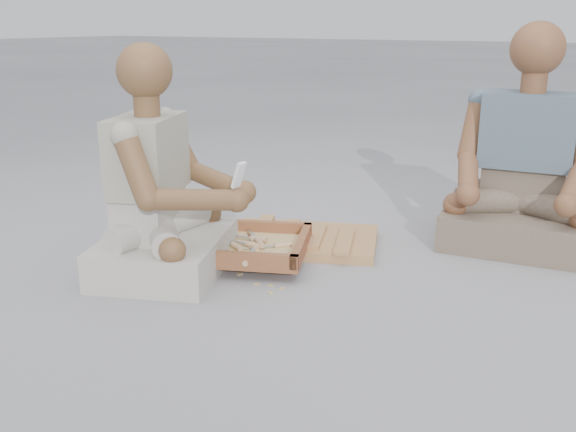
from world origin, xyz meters
The scene contains 30 objects.
ground centered at (0.00, 0.00, 0.00)m, with size 60.00×60.00×0.00m, color #97969B.
carved_panel centered at (-0.21, 0.72, 0.02)m, with size 0.63×0.42×0.04m, color olive.
tool_tray centered at (-0.33, 0.42, 0.07)m, with size 0.64×0.58×0.07m.
chisel_0 centered at (-0.29, 0.43, 0.08)m, with size 0.22×0.02×0.02m.
chisel_1 centered at (-0.30, 0.32, 0.07)m, with size 0.20×0.13×0.02m.
chisel_2 centered at (-0.19, 0.48, 0.07)m, with size 0.17×0.16×0.02m.
chisel_3 centered at (-0.21, 0.29, 0.08)m, with size 0.10×0.21×0.02m.
chisel_4 centered at (-0.27, 0.46, 0.08)m, with size 0.18×0.16×0.02m.
chisel_5 centered at (-0.31, 0.50, 0.08)m, with size 0.22×0.04×0.02m.
chisel_6 centered at (-0.28, 0.44, 0.07)m, with size 0.16×0.18×0.02m.
chisel_7 centered at (-0.34, 0.39, 0.08)m, with size 0.20×0.13×0.02m.
wood_chip_0 centered at (-0.14, 0.25, 0.00)m, with size 0.02×0.01×0.00m, color tan.
wood_chip_1 centered at (-0.09, 0.26, 0.00)m, with size 0.02×0.01×0.00m, color tan.
wood_chip_2 centered at (-0.49, 0.41, 0.00)m, with size 0.02×0.01×0.00m, color tan.
wood_chip_3 centered at (-0.28, 0.72, 0.00)m, with size 0.02×0.01×0.00m, color tan.
wood_chip_4 centered at (-0.07, 0.64, 0.00)m, with size 0.02×0.01×0.00m, color tan.
wood_chip_5 centered at (-0.44, 0.37, 0.00)m, with size 0.02×0.01×0.00m, color tan.
wood_chip_6 centered at (-0.06, 0.20, 0.00)m, with size 0.02×0.01×0.00m, color tan.
wood_chip_7 centered at (-0.52, 0.81, 0.00)m, with size 0.02×0.01×0.00m, color tan.
wood_chip_8 centered at (-0.61, 0.56, 0.00)m, with size 0.02×0.01×0.00m, color tan.
wood_chip_9 centered at (-0.67, 0.76, 0.00)m, with size 0.02×0.01×0.00m, color tan.
wood_chip_10 centered at (-0.66, 0.26, 0.00)m, with size 0.02×0.01×0.00m, color tan.
wood_chip_11 centered at (-0.25, 0.30, 0.00)m, with size 0.02×0.01×0.00m, color tan.
wood_chip_12 centered at (-0.48, 0.32, 0.00)m, with size 0.02×0.01×0.00m, color tan.
wood_chip_13 centered at (-0.04, 0.26, 0.00)m, with size 0.02×0.01×0.00m, color tan.
wood_chip_14 centered at (-0.56, 0.24, 0.00)m, with size 0.02×0.01×0.00m, color tan.
wood_chip_15 centered at (-0.50, 0.53, 0.00)m, with size 0.02×0.01×0.00m, color tan.
craftsman centered at (-0.53, 0.19, 0.29)m, with size 0.65×0.67×0.86m.
companion centered at (0.59, 1.19, 0.31)m, with size 0.64×0.54×0.94m.
mobile_phone centered at (-0.21, 0.24, 0.41)m, with size 0.05×0.04×0.10m.
Camera 1 is at (1.05, -1.59, 0.94)m, focal length 40.00 mm.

